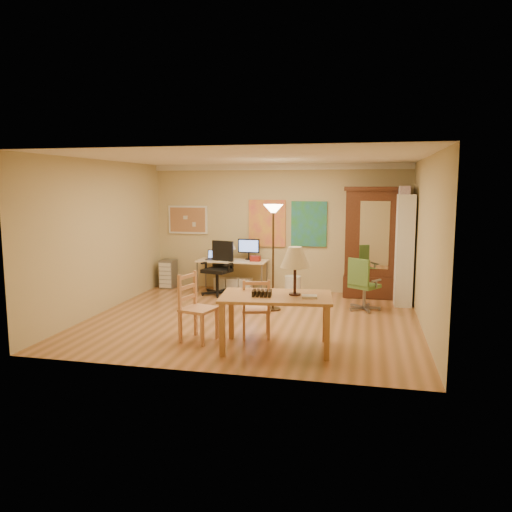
% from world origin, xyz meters
% --- Properties ---
extents(floor, '(5.50, 5.50, 0.00)m').
position_xyz_m(floor, '(0.00, 0.00, 0.00)').
color(floor, brown).
rests_on(floor, ground).
extents(crown_molding, '(5.50, 0.08, 0.12)m').
position_xyz_m(crown_molding, '(0.00, 2.46, 2.64)').
color(crown_molding, white).
rests_on(crown_molding, floor).
extents(corkboard, '(0.90, 0.04, 0.62)m').
position_xyz_m(corkboard, '(-2.05, 2.47, 1.50)').
color(corkboard, '#AC7B51').
rests_on(corkboard, floor).
extents(art_panel_left, '(0.80, 0.04, 1.00)m').
position_xyz_m(art_panel_left, '(-0.25, 2.47, 1.45)').
color(art_panel_left, yellow).
rests_on(art_panel_left, floor).
extents(art_panel_right, '(0.75, 0.04, 0.95)m').
position_xyz_m(art_panel_right, '(0.65, 2.47, 1.45)').
color(art_panel_right, teal).
rests_on(art_panel_right, floor).
extents(dining_table, '(1.61, 1.07, 1.42)m').
position_xyz_m(dining_table, '(0.75, -1.40, 0.90)').
color(dining_table, '#9A5732').
rests_on(dining_table, floor).
extents(ladder_chair_back, '(0.50, 0.49, 0.90)m').
position_xyz_m(ladder_chair_back, '(0.28, -1.00, 0.42)').
color(ladder_chair_back, tan).
rests_on(ladder_chair_back, floor).
extents(ladder_chair_left, '(0.54, 0.55, 0.99)m').
position_xyz_m(ladder_chair_left, '(-0.53, -1.32, 0.46)').
color(ladder_chair_left, tan).
rests_on(ladder_chair_left, floor).
extents(torchiere_lamp, '(0.35, 0.35, 1.92)m').
position_xyz_m(torchiere_lamp, '(0.21, 0.71, 1.54)').
color(torchiere_lamp, '#392917').
rests_on(torchiere_lamp, floor).
extents(computer_desk, '(1.49, 0.65, 1.12)m').
position_xyz_m(computer_desk, '(-0.90, 2.15, 0.41)').
color(computer_desk, beige).
rests_on(computer_desk, floor).
extents(office_chair_black, '(0.68, 0.68, 1.11)m').
position_xyz_m(office_chair_black, '(-1.14, 1.76, 0.30)').
color(office_chair_black, black).
rests_on(office_chair_black, floor).
extents(office_chair_green, '(0.61, 0.61, 0.96)m').
position_xyz_m(office_chair_green, '(1.82, 1.05, 0.26)').
color(office_chair_green, slate).
rests_on(office_chair_green, floor).
extents(drawer_cart, '(0.31, 0.38, 0.63)m').
position_xyz_m(drawer_cart, '(-2.43, 2.19, 0.31)').
color(drawer_cart, slate).
rests_on(drawer_cart, floor).
extents(armoire, '(1.21, 0.58, 2.23)m').
position_xyz_m(armoire, '(2.00, 2.24, 0.97)').
color(armoire, '#36170E').
rests_on(armoire, floor).
extents(bookshelf, '(0.31, 0.84, 2.09)m').
position_xyz_m(bookshelf, '(2.55, 1.80, 1.04)').
color(bookshelf, white).
rests_on(bookshelf, floor).
extents(wastebin, '(0.34, 0.34, 0.42)m').
position_xyz_m(wastebin, '(0.40, 1.92, 0.21)').
color(wastebin, silver).
rests_on(wastebin, floor).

